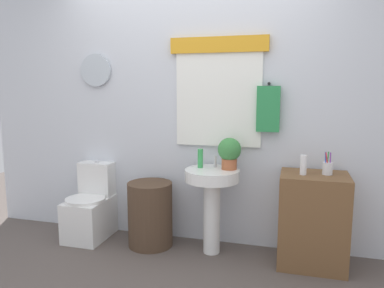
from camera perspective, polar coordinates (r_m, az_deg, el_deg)
name	(u,v)px	position (r m, az deg, el deg)	size (l,w,h in m)	color
back_wall	(194,106)	(3.53, 0.35, 5.90)	(4.40, 0.18, 2.60)	silver
toilet	(91,209)	(3.86, -15.27, -9.60)	(0.38, 0.51, 0.75)	white
laundry_hamper	(150,214)	(3.55, -6.45, -10.68)	(0.42, 0.42, 0.60)	#4C3828
pedestal_sink	(212,192)	(3.30, 3.09, -7.35)	(0.48, 0.48, 0.76)	white
faucet	(215,161)	(3.36, 3.57, -2.69)	(0.03, 0.03, 0.10)	silver
wooden_cabinet	(313,220)	(3.29, 18.08, -11.06)	(0.54, 0.44, 0.78)	brown
soap_bottle	(200,158)	(3.31, 1.29, -2.22)	(0.05, 0.05, 0.17)	green
potted_plant	(229,152)	(3.25, 5.78, -1.21)	(0.20, 0.20, 0.28)	#AD5B38
lotion_bottle	(303,165)	(3.12, 16.77, -3.12)	(0.05, 0.05, 0.16)	white
toothbrush_cup	(327,168)	(3.20, 20.14, -3.49)	(0.08, 0.08, 0.19)	silver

